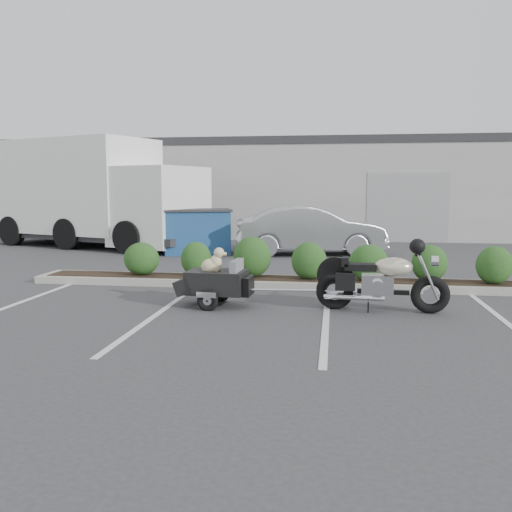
# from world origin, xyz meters

# --- Properties ---
(ground) EXTENTS (90.00, 90.00, 0.00)m
(ground) POSITION_xyz_m (0.00, 0.00, 0.00)
(ground) COLOR #38383A
(ground) RESTS_ON ground
(planter_kerb) EXTENTS (12.00, 1.00, 0.15)m
(planter_kerb) POSITION_xyz_m (1.00, 2.20, 0.07)
(planter_kerb) COLOR #9E9E93
(planter_kerb) RESTS_ON ground
(building) EXTENTS (26.00, 10.00, 4.00)m
(building) POSITION_xyz_m (0.00, 17.00, 2.00)
(building) COLOR #9EA099
(building) RESTS_ON ground
(motorcycle) EXTENTS (2.17, 0.73, 1.24)m
(motorcycle) POSITION_xyz_m (2.08, 0.08, 0.50)
(motorcycle) COLOR black
(motorcycle) RESTS_ON ground
(pet_trailer) EXTENTS (1.73, 0.97, 1.03)m
(pet_trailer) POSITION_xyz_m (-0.70, 0.10, 0.43)
(pet_trailer) COLOR black
(pet_trailer) RESTS_ON ground
(sedan) EXTENTS (4.71, 2.33, 1.48)m
(sedan) POSITION_xyz_m (0.58, 7.65, 0.74)
(sedan) COLOR #B4B4BB
(sedan) RESTS_ON ground
(dumpster) EXTENTS (2.42, 1.98, 1.38)m
(dumpster) POSITION_xyz_m (-2.93, 7.50, 0.70)
(dumpster) COLOR navy
(dumpster) RESTS_ON ground
(delivery_truck) EXTENTS (8.42, 5.17, 3.68)m
(delivery_truck) POSITION_xyz_m (-6.83, 9.03, 1.77)
(delivery_truck) COLOR white
(delivery_truck) RESTS_ON ground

